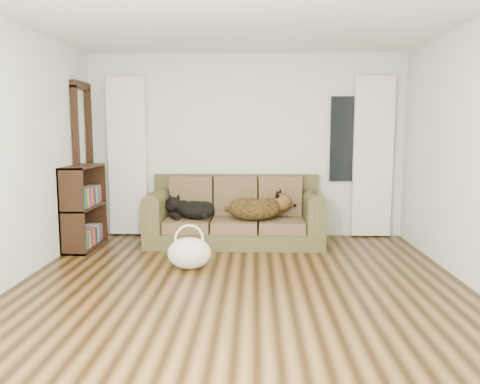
{
  "coord_description": "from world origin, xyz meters",
  "views": [
    {
      "loc": [
        0.14,
        -4.24,
        1.53
      ],
      "look_at": [
        -0.05,
        1.6,
        0.75
      ],
      "focal_mm": 35.0,
      "sensor_mm": 36.0,
      "label": 1
    }
  ],
  "objects_px": {
    "sofa": "(235,211)",
    "dog_shepherd": "(257,209)",
    "dog_black_lab": "(193,209)",
    "bookshelf": "(84,210)",
    "tote_bag": "(189,255)"
  },
  "relations": [
    {
      "from": "dog_black_lab",
      "to": "sofa",
      "type": "bearing_deg",
      "value": 40.23
    },
    {
      "from": "dog_black_lab",
      "to": "bookshelf",
      "type": "distance_m",
      "value": 1.41
    },
    {
      "from": "sofa",
      "to": "bookshelf",
      "type": "height_order",
      "value": "bookshelf"
    },
    {
      "from": "dog_black_lab",
      "to": "tote_bag",
      "type": "bearing_deg",
      "value": -50.07
    },
    {
      "from": "tote_bag",
      "to": "dog_shepherd",
      "type": "bearing_deg",
      "value": 55.49
    },
    {
      "from": "dog_black_lab",
      "to": "dog_shepherd",
      "type": "xyz_separation_m",
      "value": [
        0.87,
        -0.05,
        0.01
      ]
    },
    {
      "from": "sofa",
      "to": "tote_bag",
      "type": "relative_size",
      "value": 4.78
    },
    {
      "from": "dog_black_lab",
      "to": "dog_shepherd",
      "type": "bearing_deg",
      "value": 31.2
    },
    {
      "from": "sofa",
      "to": "dog_shepherd",
      "type": "bearing_deg",
      "value": -19.2
    },
    {
      "from": "dog_black_lab",
      "to": "bookshelf",
      "type": "height_order",
      "value": "bookshelf"
    },
    {
      "from": "sofa",
      "to": "dog_shepherd",
      "type": "xyz_separation_m",
      "value": [
        0.3,
        -0.11,
        0.04
      ]
    },
    {
      "from": "dog_black_lab",
      "to": "dog_shepherd",
      "type": "relative_size",
      "value": 0.81
    },
    {
      "from": "dog_black_lab",
      "to": "dog_shepherd",
      "type": "distance_m",
      "value": 0.87
    },
    {
      "from": "dog_black_lab",
      "to": "bookshelf",
      "type": "xyz_separation_m",
      "value": [
        -1.39,
        -0.23,
        0.02
      ]
    },
    {
      "from": "sofa",
      "to": "bookshelf",
      "type": "bearing_deg",
      "value": -171.52
    }
  ]
}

